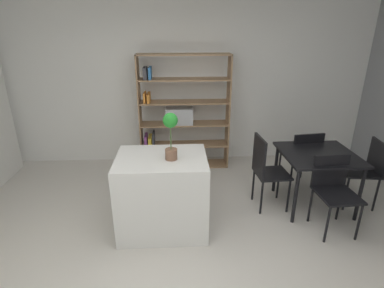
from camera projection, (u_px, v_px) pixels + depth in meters
ground_plane at (178, 262)px, 3.08m from camera, size 9.18×9.18×0.00m
back_partition at (174, 82)px, 5.05m from camera, size 6.68×0.06×2.75m
kitchen_island at (163, 193)px, 3.47m from camera, size 1.00×0.76×0.91m
potted_plant_on_island at (171, 132)px, 3.14m from camera, size 0.16×0.16×0.52m
open_bookshelf at (180, 113)px, 4.90m from camera, size 1.45×0.33×1.86m
dining_table at (318, 159)px, 3.85m from camera, size 0.91×0.88×0.75m
dining_chair_near at (334, 186)px, 3.46m from camera, size 0.45×0.47×0.88m
dining_chair_island_side at (265, 167)px, 3.84m from camera, size 0.44×0.43×0.98m
dining_chair_far at (303, 154)px, 4.33m from camera, size 0.49×0.48×0.88m
dining_chair_window_side at (367, 167)px, 3.91m from camera, size 0.48×0.48×0.89m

